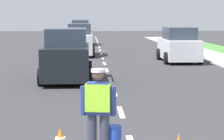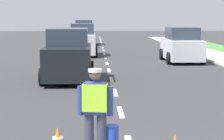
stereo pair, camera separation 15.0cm
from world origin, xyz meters
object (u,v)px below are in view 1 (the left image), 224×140
(car_parked_far, at_px, (179,46))
(car_oncoming_second, at_px, (80,41))
(car_oncoming_third, at_px, (80,33))
(road_worker, at_px, (99,108))
(car_oncoming_lead, at_px, (67,56))

(car_parked_far, bearing_deg, car_oncoming_second, 144.81)
(car_oncoming_third, bearing_deg, car_oncoming_second, -89.16)
(car_parked_far, relative_size, car_oncoming_second, 1.02)
(road_worker, xyz_separation_m, car_oncoming_second, (-0.78, 20.36, 0.06))
(road_worker, bearing_deg, car_oncoming_lead, 96.58)
(car_oncoming_lead, bearing_deg, road_worker, -83.42)
(car_parked_far, relative_size, car_oncoming_lead, 0.99)
(road_worker, xyz_separation_m, car_oncoming_third, (-0.94, 31.07, 0.12))
(road_worker, bearing_deg, car_oncoming_third, 91.73)
(road_worker, distance_m, car_parked_far, 17.03)
(car_oncoming_third, bearing_deg, car_oncoming_lead, -90.41)
(car_oncoming_third, relative_size, car_oncoming_second, 0.99)
(car_oncoming_second, bearing_deg, car_oncoming_lead, -91.63)
(road_worker, height_order, car_oncoming_lead, car_oncoming_lead)
(car_parked_far, xyz_separation_m, car_oncoming_second, (-5.79, 4.08, 0.06))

